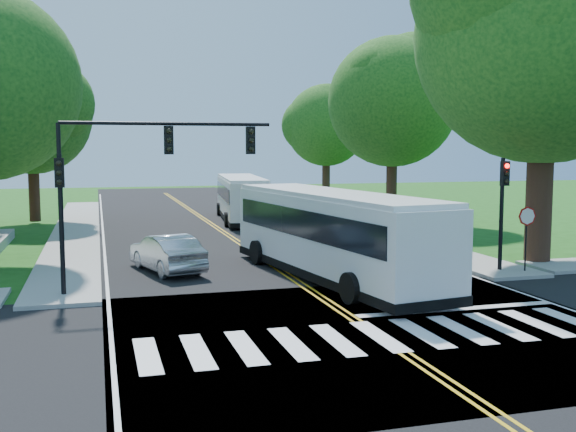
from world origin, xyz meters
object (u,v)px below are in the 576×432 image
object	(u,v)px
suv	(367,240)
dark_sedan	(333,227)
signal_nw	(134,165)
signal_ne	(503,199)
bus_follow	(241,197)
bus_lead	(332,233)
hatchback	(167,253)

from	to	relation	value
suv	dark_sedan	size ratio (longest dim) A/B	0.99
signal_nw	signal_ne	bearing A→B (deg)	0.05
bus_follow	suv	bearing A→B (deg)	105.83
bus_lead	dark_sedan	size ratio (longest dim) A/B	2.71
signal_ne	bus_follow	size ratio (longest dim) A/B	0.38
bus_lead	hatchback	distance (m)	6.74
dark_sedan	hatchback	bearing A→B (deg)	54.15
bus_lead	bus_follow	xyz separation A→B (m)	(0.91, 20.91, -0.17)
signal_nw	hatchback	world-z (taller)	signal_nw
signal_nw	hatchback	bearing A→B (deg)	70.20
hatchback	dark_sedan	distance (m)	11.79
signal_nw	bus_lead	distance (m)	7.75
bus_lead	suv	size ratio (longest dim) A/B	2.73
hatchback	signal_nw	bearing A→B (deg)	54.60
bus_lead	dark_sedan	bearing A→B (deg)	-118.48
dark_sedan	signal_ne	bearing A→B (deg)	124.14
signal_ne	bus_lead	bearing A→B (deg)	174.08
suv	dark_sedan	world-z (taller)	dark_sedan
signal_nw	bus_follow	xyz separation A→B (m)	(8.16, 21.62, -2.80)
dark_sedan	suv	bearing A→B (deg)	107.00
signal_nw	bus_lead	xyz separation A→B (m)	(7.26, 0.72, -2.63)
hatchback	suv	size ratio (longest dim) A/B	0.96
bus_lead	bus_follow	bearing A→B (deg)	-101.03
signal_ne	suv	bearing A→B (deg)	118.37
signal_nw	suv	bearing A→B (deg)	28.81
bus_follow	suv	world-z (taller)	bus_follow
signal_nw	bus_lead	bearing A→B (deg)	5.63
signal_nw	dark_sedan	bearing A→B (deg)	44.78
hatchback	bus_lead	bearing A→B (deg)	135.76
signal_ne	dark_sedan	bearing A→B (deg)	106.07
suv	signal_ne	bearing A→B (deg)	110.81
signal_ne	bus_lead	distance (m)	6.94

